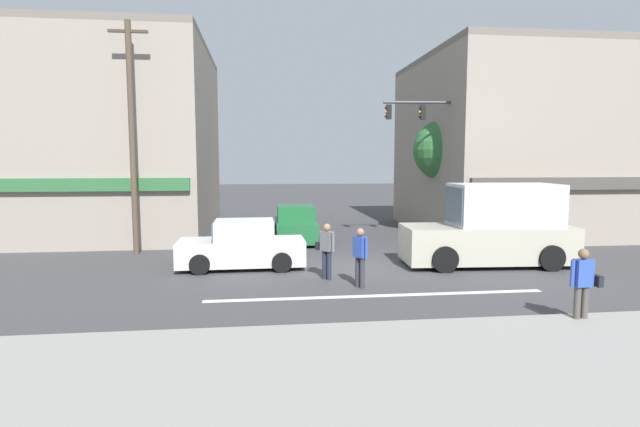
{
  "coord_description": "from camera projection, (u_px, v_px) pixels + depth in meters",
  "views": [
    {
      "loc": [
        -3.04,
        -15.95,
        3.51
      ],
      "look_at": [
        -0.86,
        2.0,
        1.6
      ],
      "focal_mm": 28.0,
      "sensor_mm": 36.0,
      "label": 1
    }
  ],
  "objects": [
    {
      "name": "sedan_crossing_center",
      "position": [
        242.0,
        247.0,
        16.37
      ],
      "size": [
        4.12,
        1.91,
        1.58
      ],
      "color": "silver",
      "rests_on": "ground"
    },
    {
      "name": "ground_plane",
      "position": [
        353.0,
        268.0,
        16.48
      ],
      "size": [
        120.0,
        120.0,
        0.0
      ],
      "primitive_type": "plane",
      "color": "#3D3D3F"
    },
    {
      "name": "pedestrian_foreground_with_bag",
      "position": [
        583.0,
        282.0,
        10.58
      ],
      "size": [
        0.68,
        0.29,
        1.67
      ],
      "color": "#4C4742",
      "rests_on": "ground"
    },
    {
      "name": "sedan_approaching_near",
      "position": [
        296.0,
        225.0,
        21.83
      ],
      "size": [
        1.94,
        4.13,
        1.58
      ],
      "color": "#1E6033",
      "rests_on": "ground"
    },
    {
      "name": "street_tree",
      "position": [
        444.0,
        151.0,
        23.28
      ],
      "size": [
        2.87,
        2.87,
        5.45
      ],
      "color": "#4C3823",
      "rests_on": "ground"
    },
    {
      "name": "pedestrian_far_side",
      "position": [
        360.0,
        254.0,
        13.79
      ],
      "size": [
        0.38,
        0.5,
        1.67
      ],
      "color": "#333338",
      "rests_on": "ground"
    },
    {
      "name": "traffic_light_mast",
      "position": [
        465.0,
        142.0,
        21.13
      ],
      "size": [
        4.88,
        0.58,
        6.2
      ],
      "color": "#47474C",
      "rests_on": "ground"
    },
    {
      "name": "utility_pole_near_left",
      "position": [
        132.0,
        136.0,
        18.45
      ],
      "size": [
        1.4,
        0.22,
        8.59
      ],
      "color": "brown",
      "rests_on": "ground"
    },
    {
      "name": "sidewalk_curb",
      "position": [
        450.0,
        374.0,
        8.08
      ],
      "size": [
        40.0,
        5.0,
        0.16
      ],
      "primitive_type": "cube",
      "color": "gray",
      "rests_on": "ground"
    },
    {
      "name": "utility_pole_far_right",
      "position": [
        491.0,
        141.0,
        23.34
      ],
      "size": [
        1.4,
        0.22,
        8.58
      ],
      "color": "brown",
      "rests_on": "ground"
    },
    {
      "name": "lane_marking_stripe",
      "position": [
        378.0,
        296.0,
        13.03
      ],
      "size": [
        9.0,
        0.24,
        0.01
      ],
      "primitive_type": "cube",
      "color": "silver",
      "rests_on": "ground"
    },
    {
      "name": "box_truck_crossing_rightbound",
      "position": [
        493.0,
        228.0,
        16.74
      ],
      "size": [
        5.71,
        2.49,
        2.75
      ],
      "color": "#B7B29E",
      "rests_on": "ground"
    },
    {
      "name": "building_right_corner",
      "position": [
        519.0,
        145.0,
        25.2
      ],
      "size": [
        10.12,
        10.55,
        8.64
      ],
      "color": "gray",
      "rests_on": "ground"
    },
    {
      "name": "building_left_block",
      "position": [
        102.0,
        140.0,
        24.35
      ],
      "size": [
        10.32,
        11.37,
        9.06
      ],
      "color": "gray",
      "rests_on": "ground"
    },
    {
      "name": "pedestrian_mid_crossing",
      "position": [
        326.0,
        248.0,
        14.77
      ],
      "size": [
        0.54,
        0.62,
        1.67
      ],
      "color": "#232838",
      "rests_on": "ground"
    }
  ]
}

